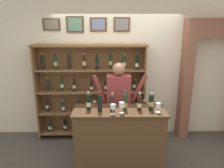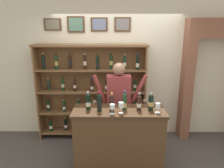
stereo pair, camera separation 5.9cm
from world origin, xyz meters
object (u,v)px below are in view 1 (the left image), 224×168
Objects in this scene: wine_shelf at (91,90)px; wine_glass_left at (122,105)px; tasting_bottle_rosso at (140,103)px; tasting_counter at (119,140)px; tasting_bottle_vin_santo at (89,102)px; tasting_bottle_prosecco at (125,101)px; tasting_bottle_brunello at (112,103)px; shopkeeper at (119,99)px; tasting_bottle_chianti at (151,102)px; wine_glass_right at (113,107)px; tasting_bottle_bianco at (100,102)px; wine_glass_center at (158,106)px.

wine_shelf is 13.03× the size of wine_glass_left.
tasting_bottle_rosso is at bearing 21.55° from wine_glass_left.
tasting_counter is 0.80m from tasting_bottle_vin_santo.
tasting_counter is 0.66m from tasting_bottle_prosecco.
shopkeeper is at bearing 77.18° from tasting_bottle_brunello.
tasting_counter is 5.01× the size of tasting_bottle_rosso.
tasting_bottle_chianti reaches higher than tasting_counter.
shopkeeper is 11.10× the size of wine_glass_right.
tasting_bottle_prosecco is 0.39m from tasting_bottle_chianti.
tasting_bottle_prosecco reaches higher than wine_glass_left.
wine_glass_left is (0.56, -1.23, 0.14)m from wine_shelf.
tasting_bottle_brunello is at bearing 7.37° from tasting_bottle_bianco.
tasting_bottle_brunello reaches higher than tasting_counter.
tasting_bottle_prosecco is at bearing 8.34° from tasting_bottle_bianco.
tasting_bottle_brunello reaches higher than wine_glass_right.
shopkeeper is 5.91× the size of tasting_bottle_vin_santo.
wine_glass_right reaches higher than tasting_counter.
tasting_bottle_bianco is 0.60m from tasting_bottle_rosso.
shopkeeper reaches higher than tasting_bottle_brunello.
wine_glass_right is 0.90× the size of wine_glass_left.
shopkeeper is at bearing 98.77° from tasting_bottle_prosecco.
tasting_bottle_bianco is at bearing -177.85° from tasting_bottle_chianti.
wine_shelf is at bearing 115.82° from tasting_counter.
shopkeeper reaches higher than tasting_bottle_vin_santo.
tasting_bottle_vin_santo is at bearing 155.21° from wine_glass_right.
shopkeeper is 5.48× the size of tasting_bottle_prosecco.
tasting_bottle_rosso is at bearing -4.63° from tasting_counter.
tasting_bottle_rosso reaches higher than tasting_bottle_chianti.
tasting_bottle_vin_santo is 1.02× the size of tasting_bottle_brunello.
tasting_bottle_vin_santo is 1.88× the size of wine_glass_right.
tasting_bottle_prosecco reaches higher than tasting_bottle_bianco.
shopkeeper is 0.69m from tasting_bottle_vin_santo.
shopkeeper is 6.13× the size of tasting_bottle_chianti.
tasting_bottle_brunello is (0.36, -0.03, -0.01)m from tasting_bottle_vin_santo.
shopkeeper is 0.51m from tasting_bottle_prosecco.
wine_glass_center reaches higher than tasting_counter.
wine_glass_center is (0.09, -0.09, -0.03)m from tasting_bottle_chianti.
wine_glass_right is at bearing -166.32° from tasting_bottle_chianti.
tasting_counter is at bearing 101.08° from wine_glass_left.
shopkeeper is at bearing 132.20° from tasting_bottle_chianti.
tasting_bottle_prosecco is 0.25m from wine_glass_right.
tasting_bottle_brunello is at bearing 93.69° from wine_glass_right.
tasting_bottle_brunello is 1.66× the size of wine_glass_left.
wine_glass_right is at bearing -167.21° from wine_glass_left.
tasting_bottle_vin_santo reaches higher than tasting_counter.
tasting_bottle_rosso is (0.41, 0.00, -0.00)m from tasting_bottle_brunello.
wine_shelf is at bearing 132.02° from tasting_bottle_chianti.
tasting_bottle_rosso reaches higher than tasting_counter.
wine_glass_right is at bearing -71.18° from wine_shelf.
wine_shelf reaches higher than shopkeeper.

